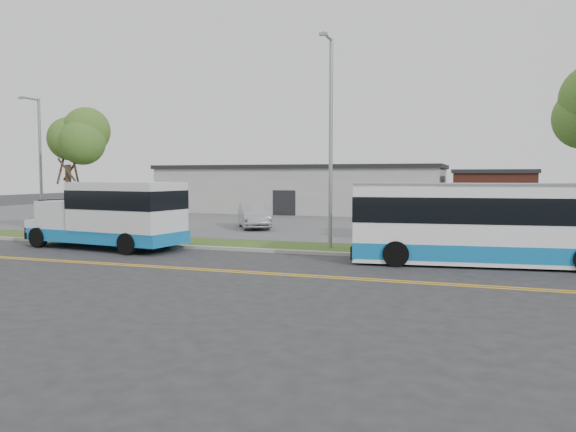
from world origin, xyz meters
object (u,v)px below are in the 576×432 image
at_px(streetlight_far, 39,158).
at_px(pedestrian, 123,222).
at_px(transit_bus, 503,224).
at_px(streetlight_near, 330,136).
at_px(shuttle_bus, 114,213).
at_px(tree_west, 67,144).
at_px(parked_car_a, 254,216).
at_px(parked_car_b, 114,211).

xyz_separation_m(streetlight_far, pedestrian, (7.67, -2.45, -3.48)).
bearing_deg(transit_bus, pedestrian, 166.23).
bearing_deg(streetlight_near, shuttle_bus, -163.40).
bearing_deg(shuttle_bus, streetlight_near, 24.32).
bearing_deg(tree_west, transit_bus, -6.64).
distance_m(streetlight_far, shuttle_bus, 11.24).
bearing_deg(streetlight_far, parked_car_a, 23.60).
bearing_deg(pedestrian, shuttle_bus, 108.64).
bearing_deg(transit_bus, shuttle_bus, 175.98).
distance_m(shuttle_bus, parked_car_b, 16.99).
relative_size(streetlight_near, streetlight_far, 1.19).
distance_m(streetlight_near, parked_car_b, 22.89).
relative_size(streetlight_far, shuttle_bus, 0.95).
bearing_deg(shuttle_bus, parked_car_b, 133.92).
relative_size(streetlight_near, transit_bus, 0.83).
xyz_separation_m(parked_car_a, parked_car_b, (-12.63, 2.90, -0.16)).
distance_m(pedestrian, parked_car_a, 8.79).
bearing_deg(streetlight_near, transit_bus, -16.17).
xyz_separation_m(transit_bus, parked_car_a, (-14.38, 10.04, -0.70)).
bearing_deg(parked_car_a, pedestrian, -148.53).
distance_m(shuttle_bus, parked_car_a, 11.13).
bearing_deg(pedestrian, tree_west, -13.46).
xyz_separation_m(shuttle_bus, parked_car_b, (-10.02, 13.69, -0.94)).
xyz_separation_m(tree_west, transit_bus, (22.34, -2.60, -3.54)).
distance_m(tree_west, parked_car_b, 12.17).
height_order(shuttle_bus, transit_bus, transit_bus).
xyz_separation_m(pedestrian, parked_car_b, (-8.33, 10.58, -0.27)).
xyz_separation_m(shuttle_bus, transit_bus, (16.98, 0.75, -0.09)).
distance_m(pedestrian, parked_car_b, 13.46).
relative_size(tree_west, transit_bus, 0.60).
xyz_separation_m(transit_bus, pedestrian, (-18.67, 2.37, -0.59)).
xyz_separation_m(tree_west, streetlight_near, (15.00, -0.47, 0.11)).
relative_size(streetlight_far, pedestrian, 4.48).
distance_m(tree_west, streetlight_near, 15.01).
height_order(transit_bus, parked_car_b, transit_bus).
height_order(tree_west, parked_car_b, tree_west).
bearing_deg(parked_car_a, streetlight_near, -77.62).
bearing_deg(parked_car_a, shuttle_bus, -132.84).
bearing_deg(streetlight_far, tree_west, -28.98).
xyz_separation_m(streetlight_near, parked_car_a, (-7.04, 7.91, -4.35)).
xyz_separation_m(streetlight_near, transit_bus, (7.34, -2.13, -3.65)).
height_order(shuttle_bus, parked_car_b, shuttle_bus).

